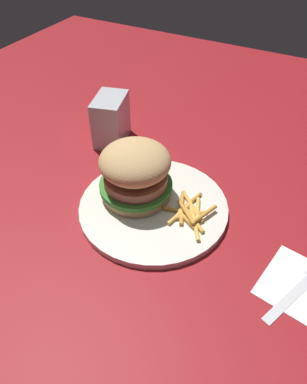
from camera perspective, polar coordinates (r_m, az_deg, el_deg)
ground_plane at (r=0.66m, az=1.19°, el=-2.52°), size 1.60×1.60×0.00m
plate at (r=0.65m, az=0.00°, el=-2.35°), size 0.26×0.26×0.01m
sandwich at (r=0.63m, az=-2.75°, el=3.23°), size 0.13×0.13×0.10m
fries_pile at (r=0.63m, az=5.59°, el=-3.22°), size 0.11×0.09×0.01m
napkin at (r=0.59m, az=22.04°, el=-13.45°), size 0.13×0.13×0.00m
fork at (r=0.59m, az=22.19°, el=-13.22°), size 0.17×0.08×0.00m
napkin_dispenser at (r=0.80m, az=-6.62°, el=11.07°), size 0.10×0.08×0.10m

